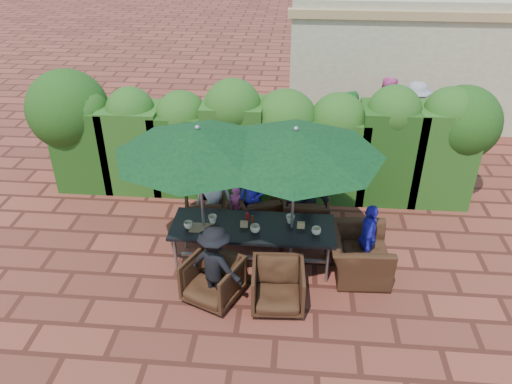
# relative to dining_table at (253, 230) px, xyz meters

# --- Properties ---
(ground) EXTENTS (80.00, 80.00, 0.00)m
(ground) POSITION_rel_dining_table_xyz_m (-0.09, 0.09, -0.68)
(ground) COLOR brown
(ground) RESTS_ON ground
(dining_table) EXTENTS (2.58, 0.90, 0.75)m
(dining_table) POSITION_rel_dining_table_xyz_m (0.00, 0.00, 0.00)
(dining_table) COLOR black
(dining_table) RESTS_ON ground
(umbrella_left) EXTENTS (2.49, 2.49, 2.46)m
(umbrella_left) POSITION_rel_dining_table_xyz_m (-0.78, -0.04, 1.54)
(umbrella_left) COLOR gray
(umbrella_left) RESTS_ON ground
(umbrella_right) EXTENTS (2.62, 2.62, 2.46)m
(umbrella_right) POSITION_rel_dining_table_xyz_m (0.62, 0.03, 1.54)
(umbrella_right) COLOR gray
(umbrella_right) RESTS_ON ground
(chair_far_left) EXTENTS (0.85, 0.81, 0.74)m
(chair_far_left) POSITION_rel_dining_table_xyz_m (-0.93, 0.93, -0.31)
(chair_far_left) COLOR black
(chair_far_left) RESTS_ON ground
(chair_far_mid) EXTENTS (0.97, 0.94, 0.78)m
(chair_far_mid) POSITION_rel_dining_table_xyz_m (0.02, 1.06, -0.29)
(chair_far_mid) COLOR black
(chair_far_mid) RESTS_ON ground
(chair_far_right) EXTENTS (0.80, 0.75, 0.82)m
(chair_far_right) POSITION_rel_dining_table_xyz_m (0.85, 1.03, -0.27)
(chair_far_right) COLOR black
(chair_far_right) RESTS_ON ground
(chair_near_left) EXTENTS (0.96, 0.94, 0.77)m
(chair_near_left) POSITION_rel_dining_table_xyz_m (-0.52, -0.86, -0.29)
(chair_near_left) COLOR black
(chair_near_left) RESTS_ON ground
(chair_near_right) EXTENTS (0.79, 0.74, 0.77)m
(chair_near_right) POSITION_rel_dining_table_xyz_m (0.45, -0.93, -0.29)
(chair_near_right) COLOR black
(chair_near_right) RESTS_ON ground
(chair_end_right) EXTENTS (0.75, 1.11, 0.95)m
(chair_end_right) POSITION_rel_dining_table_xyz_m (1.68, -0.06, -0.20)
(chair_end_right) COLOR black
(chair_end_right) RESTS_ON ground
(adult_far_left) EXTENTS (0.65, 0.39, 1.31)m
(adult_far_left) POSITION_rel_dining_table_xyz_m (-0.79, 1.01, -0.02)
(adult_far_left) COLOR silver
(adult_far_left) RESTS_ON ground
(adult_far_mid) EXTENTS (0.51, 0.43, 1.32)m
(adult_far_mid) POSITION_rel_dining_table_xyz_m (-0.09, 0.94, -0.02)
(adult_far_mid) COLOR #2722B9
(adult_far_mid) RESTS_ON ground
(adult_far_right) EXTENTS (0.68, 0.42, 1.40)m
(adult_far_right) POSITION_rel_dining_table_xyz_m (0.89, 0.91, 0.03)
(adult_far_right) COLOR black
(adult_far_right) RESTS_ON ground
(adult_near_left) EXTENTS (0.91, 0.68, 1.30)m
(adult_near_left) POSITION_rel_dining_table_xyz_m (-0.46, -0.89, -0.03)
(adult_near_left) COLOR black
(adult_near_left) RESTS_ON ground
(adult_end_right) EXTENTS (0.43, 0.74, 1.20)m
(adult_end_right) POSITION_rel_dining_table_xyz_m (1.82, 0.03, -0.08)
(adult_end_right) COLOR #2722B9
(adult_end_right) RESTS_ON ground
(child_left) EXTENTS (0.36, 0.32, 0.88)m
(child_left) POSITION_rel_dining_table_xyz_m (-0.38, 0.96, -0.24)
(child_left) COLOR #EA52A2
(child_left) RESTS_ON ground
(child_right) EXTENTS (0.38, 0.34, 0.91)m
(child_right) POSITION_rel_dining_table_xyz_m (0.54, 1.02, -0.22)
(child_right) COLOR #834FAB
(child_right) RESTS_ON ground
(pedestrian_a) EXTENTS (1.40, 1.31, 1.52)m
(pedestrian_a) POSITION_rel_dining_table_xyz_m (1.81, 4.32, 0.08)
(pedestrian_a) COLOR #268D32
(pedestrian_a) RESTS_ON ground
(pedestrian_b) EXTENTS (0.93, 0.66, 1.78)m
(pedestrian_b) POSITION_rel_dining_table_xyz_m (2.62, 4.59, 0.21)
(pedestrian_b) COLOR #EA52A2
(pedestrian_b) RESTS_ON ground
(pedestrian_c) EXTENTS (1.22, 0.86, 1.74)m
(pedestrian_c) POSITION_rel_dining_table_xyz_m (3.25, 4.39, 0.19)
(pedestrian_c) COLOR #94939B
(pedestrian_c) RESTS_ON ground
(cup_a) EXTENTS (0.14, 0.14, 0.11)m
(cup_a) POSITION_rel_dining_table_xyz_m (-1.00, -0.14, 0.13)
(cup_a) COLOR beige
(cup_a) RESTS_ON dining_table
(cup_b) EXTENTS (0.14, 0.14, 0.13)m
(cup_b) POSITION_rel_dining_table_xyz_m (-0.64, 0.04, 0.14)
(cup_b) COLOR beige
(cup_b) RESTS_ON dining_table
(cup_c) EXTENTS (0.15, 0.15, 0.12)m
(cup_c) POSITION_rel_dining_table_xyz_m (0.05, -0.15, 0.13)
(cup_c) COLOR beige
(cup_c) RESTS_ON dining_table
(cup_d) EXTENTS (0.14, 0.14, 0.13)m
(cup_d) POSITION_rel_dining_table_xyz_m (0.59, 0.15, 0.14)
(cup_d) COLOR beige
(cup_d) RESTS_ON dining_table
(cup_e) EXTENTS (0.15, 0.15, 0.12)m
(cup_e) POSITION_rel_dining_table_xyz_m (0.99, -0.13, 0.13)
(cup_e) COLOR beige
(cup_e) RESTS_ON dining_table
(ketchup_bottle) EXTENTS (0.04, 0.04, 0.17)m
(ketchup_bottle) POSITION_rel_dining_table_xyz_m (-0.10, 0.11, 0.16)
(ketchup_bottle) COLOR #B20C0A
(ketchup_bottle) RESTS_ON dining_table
(sauce_bottle) EXTENTS (0.04, 0.04, 0.17)m
(sauce_bottle) POSITION_rel_dining_table_xyz_m (-0.01, 0.04, 0.16)
(sauce_bottle) COLOR #4C230C
(sauce_bottle) RESTS_ON dining_table
(serving_tray) EXTENTS (0.35, 0.25, 0.02)m
(serving_tray) POSITION_rel_dining_table_xyz_m (-0.80, -0.13, 0.08)
(serving_tray) COLOR #8E6645
(serving_tray) RESTS_ON dining_table
(number_block_left) EXTENTS (0.12, 0.06, 0.10)m
(number_block_left) POSITION_rel_dining_table_xyz_m (-0.13, -0.03, 0.12)
(number_block_left) COLOR tan
(number_block_left) RESTS_ON dining_table
(number_block_right) EXTENTS (0.12, 0.06, 0.10)m
(number_block_right) POSITION_rel_dining_table_xyz_m (0.76, 0.02, 0.12)
(number_block_right) COLOR tan
(number_block_right) RESTS_ON dining_table
(hedge_wall) EXTENTS (9.10, 1.60, 2.40)m
(hedge_wall) POSITION_rel_dining_table_xyz_m (-0.22, 2.41, 0.60)
(hedge_wall) COLOR #14380F
(hedge_wall) RESTS_ON ground
(building) EXTENTS (6.20, 3.08, 3.20)m
(building) POSITION_rel_dining_table_xyz_m (3.41, 7.08, 0.93)
(building) COLOR beige
(building) RESTS_ON ground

